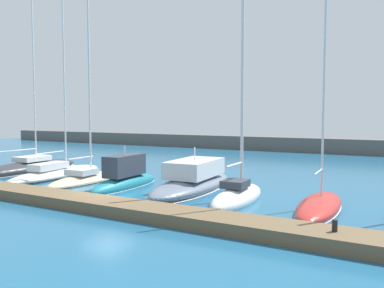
{
  "coord_description": "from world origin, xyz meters",
  "views": [
    {
      "loc": [
        14.71,
        -16.33,
        4.77
      ],
      "look_at": [
        3.03,
        4.14,
        3.08
      ],
      "focal_mm": 36.79,
      "sensor_mm": 36.0,
      "label": 1
    }
  ],
  "objects_px": {
    "sailboat_charcoal_nearest": "(29,167)",
    "dock_bollard": "(335,226)",
    "sailboat_white_sixth": "(237,195)",
    "sailboat_red_seventh": "(319,205)",
    "mooring_buoy_yellow": "(216,161)",
    "sailboat_sand_third": "(87,178)",
    "motorboat_slate_fifth": "(194,181)",
    "sailboat_ivory_second": "(56,173)",
    "motorboat_teal_fourth": "(126,179)"
  },
  "relations": [
    {
      "from": "sailboat_charcoal_nearest",
      "to": "dock_bollard",
      "type": "height_order",
      "value": "sailboat_charcoal_nearest"
    },
    {
      "from": "sailboat_white_sixth",
      "to": "dock_bollard",
      "type": "xyz_separation_m",
      "value": [
        6.02,
        -5.16,
        0.39
      ]
    },
    {
      "from": "sailboat_red_seventh",
      "to": "mooring_buoy_yellow",
      "type": "distance_m",
      "value": 21.59
    },
    {
      "from": "sailboat_sand_third",
      "to": "sailboat_red_seventh",
      "type": "relative_size",
      "value": 1.04
    },
    {
      "from": "sailboat_red_seventh",
      "to": "dock_bollard",
      "type": "xyz_separation_m",
      "value": [
        1.67,
        -5.48,
        0.5
      ]
    },
    {
      "from": "sailboat_white_sixth",
      "to": "sailboat_red_seventh",
      "type": "height_order",
      "value": "sailboat_red_seventh"
    },
    {
      "from": "sailboat_red_seventh",
      "to": "sailboat_white_sixth",
      "type": "bearing_deg",
      "value": 91.36
    },
    {
      "from": "motorboat_slate_fifth",
      "to": "sailboat_red_seventh",
      "type": "height_order",
      "value": "sailboat_red_seventh"
    },
    {
      "from": "sailboat_sand_third",
      "to": "sailboat_red_seventh",
      "type": "distance_m",
      "value": 16.55
    },
    {
      "from": "sailboat_sand_third",
      "to": "sailboat_red_seventh",
      "type": "xyz_separation_m",
      "value": [
        16.54,
        -0.59,
        0.05
      ]
    },
    {
      "from": "sailboat_sand_third",
      "to": "sailboat_white_sixth",
      "type": "distance_m",
      "value": 12.22
    },
    {
      "from": "sailboat_charcoal_nearest",
      "to": "sailboat_ivory_second",
      "type": "relative_size",
      "value": 1.33
    },
    {
      "from": "motorboat_teal_fourth",
      "to": "dock_bollard",
      "type": "height_order",
      "value": "motorboat_teal_fourth"
    },
    {
      "from": "sailboat_ivory_second",
      "to": "motorboat_teal_fourth",
      "type": "bearing_deg",
      "value": -103.18
    },
    {
      "from": "sailboat_red_seventh",
      "to": "mooring_buoy_yellow",
      "type": "height_order",
      "value": "sailboat_red_seventh"
    },
    {
      "from": "motorboat_slate_fifth",
      "to": "sailboat_red_seventh",
      "type": "xyz_separation_m",
      "value": [
        8.26,
        -1.64,
        -0.3
      ]
    },
    {
      "from": "sailboat_charcoal_nearest",
      "to": "motorboat_slate_fifth",
      "type": "bearing_deg",
      "value": -94.94
    },
    {
      "from": "sailboat_sand_third",
      "to": "sailboat_ivory_second",
      "type": "bearing_deg",
      "value": 80.81
    },
    {
      "from": "motorboat_teal_fourth",
      "to": "mooring_buoy_yellow",
      "type": "xyz_separation_m",
      "value": [
        -1.33,
        16.4,
        -0.56
      ]
    },
    {
      "from": "sailboat_ivory_second",
      "to": "sailboat_red_seventh",
      "type": "bearing_deg",
      "value": -99.46
    },
    {
      "from": "dock_bollard",
      "to": "motorboat_slate_fifth",
      "type": "bearing_deg",
      "value": 144.36
    },
    {
      "from": "motorboat_teal_fourth",
      "to": "sailboat_red_seventh",
      "type": "xyz_separation_m",
      "value": [
        12.6,
        -0.09,
        -0.28
      ]
    },
    {
      "from": "sailboat_charcoal_nearest",
      "to": "sailboat_sand_third",
      "type": "xyz_separation_m",
      "value": [
        8.19,
        -1.4,
        -0.14
      ]
    },
    {
      "from": "sailboat_charcoal_nearest",
      "to": "mooring_buoy_yellow",
      "type": "height_order",
      "value": "sailboat_charcoal_nearest"
    },
    {
      "from": "motorboat_slate_fifth",
      "to": "mooring_buoy_yellow",
      "type": "bearing_deg",
      "value": 16.87
    },
    {
      "from": "motorboat_teal_fourth",
      "to": "motorboat_slate_fifth",
      "type": "xyz_separation_m",
      "value": [
        4.34,
        1.55,
        0.02
      ]
    },
    {
      "from": "sailboat_ivory_second",
      "to": "dock_bollard",
      "type": "xyz_separation_m",
      "value": [
        21.84,
        -6.42,
        0.45
      ]
    },
    {
      "from": "motorboat_slate_fifth",
      "to": "sailboat_white_sixth",
      "type": "bearing_deg",
      "value": -120.65
    },
    {
      "from": "sailboat_charcoal_nearest",
      "to": "dock_bollard",
      "type": "distance_m",
      "value": 27.44
    },
    {
      "from": "sailboat_charcoal_nearest",
      "to": "sailboat_red_seventh",
      "type": "height_order",
      "value": "sailboat_charcoal_nearest"
    },
    {
      "from": "motorboat_teal_fourth",
      "to": "dock_bollard",
      "type": "xyz_separation_m",
      "value": [
        14.27,
        -5.57,
        0.22
      ]
    },
    {
      "from": "sailboat_ivory_second",
      "to": "dock_bollard",
      "type": "bearing_deg",
      "value": -113.16
    },
    {
      "from": "sailboat_charcoal_nearest",
      "to": "sailboat_ivory_second",
      "type": "xyz_separation_m",
      "value": [
        4.55,
        -1.05,
        -0.04
      ]
    },
    {
      "from": "mooring_buoy_yellow",
      "to": "sailboat_sand_third",
      "type": "bearing_deg",
      "value": -99.33
    },
    {
      "from": "mooring_buoy_yellow",
      "to": "dock_bollard",
      "type": "bearing_deg",
      "value": -54.63
    },
    {
      "from": "motorboat_teal_fourth",
      "to": "sailboat_white_sixth",
      "type": "relative_size",
      "value": 0.56
    },
    {
      "from": "sailboat_charcoal_nearest",
      "to": "sailboat_white_sixth",
      "type": "bearing_deg",
      "value": -100.19
    },
    {
      "from": "motorboat_teal_fourth",
      "to": "motorboat_slate_fifth",
      "type": "bearing_deg",
      "value": -73.58
    },
    {
      "from": "sailboat_charcoal_nearest",
      "to": "motorboat_teal_fourth",
      "type": "height_order",
      "value": "sailboat_charcoal_nearest"
    },
    {
      "from": "mooring_buoy_yellow",
      "to": "sailboat_red_seventh",
      "type": "bearing_deg",
      "value": -49.83
    },
    {
      "from": "sailboat_ivory_second",
      "to": "sailboat_white_sixth",
      "type": "bearing_deg",
      "value": -101.34
    },
    {
      "from": "motorboat_teal_fourth",
      "to": "sailboat_charcoal_nearest",
      "type": "bearing_deg",
      "value": 77.88
    },
    {
      "from": "sailboat_ivory_second",
      "to": "sailboat_white_sixth",
      "type": "height_order",
      "value": "sailboat_ivory_second"
    },
    {
      "from": "motorboat_teal_fourth",
      "to": "sailboat_ivory_second",
      "type": "bearing_deg",
      "value": 80.35
    },
    {
      "from": "sailboat_sand_third",
      "to": "dock_bollard",
      "type": "height_order",
      "value": "sailboat_sand_third"
    },
    {
      "from": "dock_bollard",
      "to": "sailboat_ivory_second",
      "type": "bearing_deg",
      "value": 163.62
    },
    {
      "from": "sailboat_white_sixth",
      "to": "motorboat_slate_fifth",
      "type": "bearing_deg",
      "value": 60.87
    },
    {
      "from": "sailboat_ivory_second",
      "to": "sailboat_sand_third",
      "type": "height_order",
      "value": "sailboat_ivory_second"
    },
    {
      "from": "sailboat_sand_third",
      "to": "motorboat_teal_fourth",
      "type": "height_order",
      "value": "sailboat_sand_third"
    },
    {
      "from": "sailboat_charcoal_nearest",
      "to": "motorboat_slate_fifth",
      "type": "relative_size",
      "value": 2.1
    }
  ]
}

